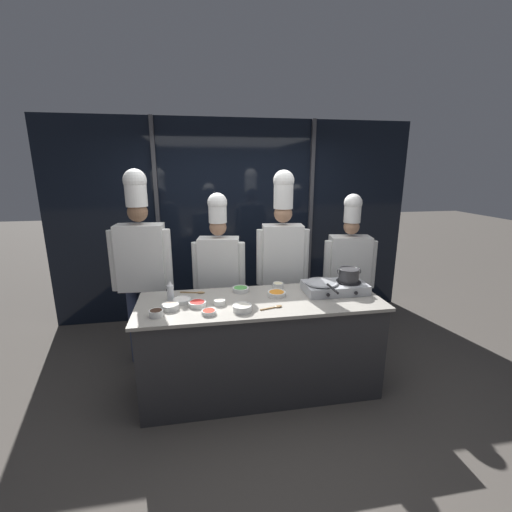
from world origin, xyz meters
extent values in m
plane|color=#47423D|center=(0.00, 0.00, 0.00)|extent=(24.00, 24.00, 0.00)
cube|color=black|center=(0.00, 1.79, 1.35)|extent=(4.90, 0.04, 2.70)
cube|color=#47474C|center=(-1.04, 1.75, 1.35)|extent=(0.05, 0.05, 2.70)
cube|color=#47474C|center=(1.04, 1.75, 1.35)|extent=(0.05, 0.05, 2.70)
cube|color=#2D2D30|center=(0.00, 0.00, 0.44)|extent=(2.15, 0.74, 0.88)
cube|color=#A39E93|center=(0.00, 0.00, 0.90)|extent=(2.21, 0.78, 0.03)
cube|color=#B2B5BA|center=(0.74, 0.08, 0.96)|extent=(0.59, 0.33, 0.09)
cylinder|color=black|center=(0.61, 0.08, 1.01)|extent=(0.24, 0.24, 0.01)
cylinder|color=black|center=(0.61, -0.09, 0.96)|extent=(0.03, 0.01, 0.03)
cylinder|color=black|center=(0.88, 0.08, 1.01)|extent=(0.24, 0.24, 0.01)
cylinder|color=black|center=(0.88, -0.09, 0.96)|extent=(0.03, 0.01, 0.03)
cylinder|color=#ADAFB5|center=(0.61, 0.08, 1.02)|extent=(0.30, 0.30, 0.01)
cone|color=#ADAFB5|center=(0.61, 0.08, 1.04)|extent=(0.31, 0.31, 0.05)
cylinder|color=black|center=(0.61, -0.18, 1.05)|extent=(0.02, 0.24, 0.02)
cylinder|color=#333335|center=(0.88, 0.08, 1.07)|extent=(0.19, 0.19, 0.12)
torus|color=#333335|center=(0.88, 0.08, 1.13)|extent=(0.20, 0.20, 0.01)
torus|color=#333335|center=(0.77, 0.08, 1.11)|extent=(0.01, 0.05, 0.05)
torus|color=#333335|center=(0.99, 0.08, 1.11)|extent=(0.01, 0.05, 0.05)
cylinder|color=white|center=(-0.81, 0.14, 0.98)|extent=(0.06, 0.06, 0.14)
cone|color=white|center=(-0.81, 0.14, 1.07)|extent=(0.05, 0.05, 0.04)
cylinder|color=white|center=(-0.48, -0.23, 0.93)|extent=(0.12, 0.12, 0.03)
torus|color=white|center=(-0.48, -0.23, 0.94)|extent=(0.12, 0.12, 0.01)
cylinder|color=#B22D1E|center=(-0.48, -0.23, 0.94)|extent=(0.10, 0.10, 0.02)
cylinder|color=white|center=(-0.38, -0.04, 0.93)|extent=(0.10, 0.10, 0.04)
torus|color=white|center=(-0.38, -0.04, 0.95)|extent=(0.10, 0.10, 0.01)
cylinder|color=silver|center=(-0.38, -0.04, 0.94)|extent=(0.08, 0.08, 0.02)
cylinder|color=white|center=(0.23, 0.29, 0.93)|extent=(0.10, 0.10, 0.05)
torus|color=white|center=(0.23, 0.29, 0.96)|extent=(0.11, 0.11, 0.01)
cylinder|color=beige|center=(0.23, 0.29, 0.95)|extent=(0.09, 0.09, 0.03)
cylinder|color=white|center=(-0.70, 0.07, 0.93)|extent=(0.16, 0.16, 0.03)
torus|color=white|center=(-0.70, 0.07, 0.94)|extent=(0.16, 0.16, 0.01)
cylinder|color=white|center=(-0.70, 0.07, 0.93)|extent=(0.13, 0.13, 0.02)
cylinder|color=white|center=(-0.57, -0.04, 0.93)|extent=(0.15, 0.15, 0.04)
torus|color=white|center=(-0.57, -0.04, 0.95)|extent=(0.16, 0.16, 0.01)
cylinder|color=red|center=(-0.57, -0.04, 0.94)|extent=(0.13, 0.13, 0.02)
cylinder|color=white|center=(-0.20, -0.22, 0.94)|extent=(0.16, 0.16, 0.05)
torus|color=white|center=(-0.20, -0.22, 0.96)|extent=(0.16, 0.16, 0.01)
cylinder|color=silver|center=(-0.20, -0.22, 0.95)|extent=(0.13, 0.13, 0.03)
cylinder|color=white|center=(-0.80, -0.07, 0.93)|extent=(0.15, 0.15, 0.04)
torus|color=white|center=(-0.80, -0.07, 0.95)|extent=(0.15, 0.15, 0.01)
cylinder|color=beige|center=(-0.80, -0.07, 0.94)|extent=(0.12, 0.12, 0.02)
cylinder|color=white|center=(-0.90, -0.20, 0.94)|extent=(0.11, 0.11, 0.05)
torus|color=white|center=(-0.90, -0.20, 0.96)|extent=(0.12, 0.12, 0.01)
cylinder|color=#382319|center=(-0.90, -0.20, 0.95)|extent=(0.09, 0.09, 0.03)
cylinder|color=white|center=(-0.15, 0.25, 0.93)|extent=(0.16, 0.16, 0.04)
torus|color=white|center=(-0.15, 0.25, 0.95)|extent=(0.16, 0.16, 0.01)
cylinder|color=#4C9E47|center=(-0.15, 0.25, 0.94)|extent=(0.13, 0.13, 0.02)
cylinder|color=white|center=(0.17, 0.08, 0.93)|extent=(0.17, 0.17, 0.04)
torus|color=white|center=(0.17, 0.08, 0.95)|extent=(0.17, 0.17, 0.01)
cylinder|color=orange|center=(0.17, 0.08, 0.94)|extent=(0.14, 0.14, 0.02)
cube|color=olive|center=(-0.65, 0.30, 0.92)|extent=(0.16, 0.05, 0.01)
ellipsoid|color=olive|center=(-0.53, 0.27, 0.92)|extent=(0.09, 0.07, 0.02)
cube|color=olive|center=(0.02, -0.21, 0.92)|extent=(0.14, 0.05, 0.01)
ellipsoid|color=olive|center=(0.12, -0.19, 0.92)|extent=(0.08, 0.06, 0.02)
cylinder|color=#2D3856|center=(-0.99, 0.69, 0.42)|extent=(0.12, 0.12, 0.84)
cylinder|color=#2D3856|center=(-1.25, 0.71, 0.42)|extent=(0.12, 0.12, 0.84)
cube|color=white|center=(-1.12, 0.70, 1.18)|extent=(0.49, 0.28, 0.68)
cylinder|color=white|center=(-0.86, 0.65, 1.16)|extent=(0.09, 0.09, 0.63)
cylinder|color=white|center=(-1.39, 0.68, 1.16)|extent=(0.09, 0.09, 0.63)
sphere|color=brown|center=(-1.12, 0.70, 1.65)|extent=(0.20, 0.20, 0.20)
cylinder|color=white|center=(-1.12, 0.70, 1.83)|extent=(0.21, 0.21, 0.25)
sphere|color=white|center=(-1.12, 0.70, 1.96)|extent=(0.23, 0.23, 0.23)
cylinder|color=#2D3856|center=(-0.21, 0.68, 0.38)|extent=(0.11, 0.11, 0.75)
cylinder|color=#2D3856|center=(-0.44, 0.72, 0.38)|extent=(0.11, 0.11, 0.75)
cube|color=white|center=(-0.33, 0.70, 1.06)|extent=(0.46, 0.29, 0.61)
cylinder|color=white|center=(-0.10, 0.62, 1.04)|extent=(0.09, 0.09, 0.56)
cylinder|color=white|center=(-0.57, 0.71, 1.04)|extent=(0.09, 0.09, 0.56)
sphere|color=#A87A5B|center=(-0.33, 0.70, 1.47)|extent=(0.18, 0.18, 0.18)
cylinder|color=white|center=(-0.33, 0.70, 1.62)|extent=(0.19, 0.19, 0.21)
sphere|color=white|center=(-0.33, 0.70, 1.73)|extent=(0.20, 0.20, 0.20)
cylinder|color=#4C4C51|center=(0.49, 0.67, 0.41)|extent=(0.11, 0.11, 0.82)
cylinder|color=#4C4C51|center=(0.25, 0.70, 0.41)|extent=(0.11, 0.11, 0.82)
cube|color=white|center=(0.37, 0.68, 1.15)|extent=(0.46, 0.28, 0.66)
cylinder|color=white|center=(0.61, 0.62, 1.13)|extent=(0.09, 0.09, 0.61)
cylinder|color=white|center=(0.12, 0.68, 1.13)|extent=(0.09, 0.09, 0.61)
sphere|color=#A87A5B|center=(0.37, 0.68, 1.60)|extent=(0.19, 0.19, 0.19)
cylinder|color=white|center=(0.37, 0.68, 1.80)|extent=(0.20, 0.20, 0.29)
sphere|color=white|center=(0.37, 0.68, 1.95)|extent=(0.22, 0.22, 0.22)
cylinder|color=#2D3856|center=(1.28, 0.65, 0.37)|extent=(0.12, 0.12, 0.73)
cylinder|color=#2D3856|center=(1.03, 0.70, 0.37)|extent=(0.12, 0.12, 0.73)
cube|color=white|center=(1.16, 0.67, 1.03)|extent=(0.48, 0.31, 0.59)
cylinder|color=white|center=(1.40, 0.60, 1.01)|extent=(0.09, 0.09, 0.55)
cylinder|color=white|center=(0.90, 0.68, 1.01)|extent=(0.09, 0.09, 0.55)
sphere|color=#A87A5B|center=(1.16, 0.67, 1.44)|extent=(0.18, 0.18, 0.18)
cylinder|color=white|center=(1.16, 0.67, 1.59)|extent=(0.18, 0.18, 0.22)
sphere|color=white|center=(1.16, 0.67, 1.70)|extent=(0.20, 0.20, 0.20)
camera|label=1|loc=(-0.54, -2.86, 2.08)|focal=24.00mm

